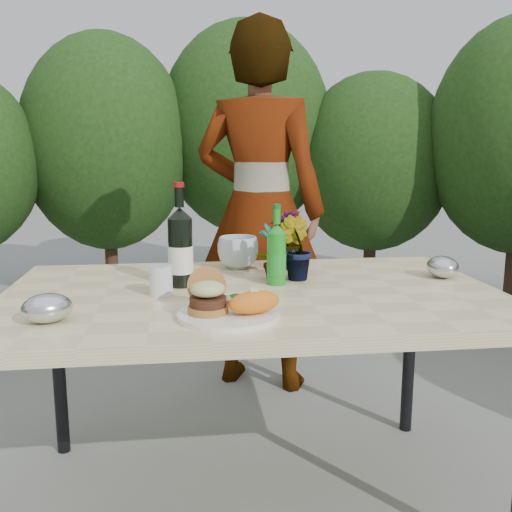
{
  "coord_description": "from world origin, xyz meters",
  "views": [
    {
      "loc": [
        -0.22,
        -1.78,
        1.2
      ],
      "look_at": [
        0.0,
        -0.08,
        0.88
      ],
      "focal_mm": 40.0,
      "sensor_mm": 36.0,
      "label": 1
    }
  ],
  "objects": [
    {
      "name": "shrub_hedge",
      "position": [
        0.18,
        1.74,
        1.16
      ],
      "size": [
        6.84,
        5.13,
        2.22
      ],
      "color": "#382316",
      "rests_on": "ground"
    },
    {
      "name": "seedling_mid",
      "position": [
        0.17,
        0.15,
        0.86
      ],
      "size": [
        0.16,
        0.16,
        0.22
      ],
      "primitive_type": "imported",
      "rotation": [
        0.0,
        0.0,
        2.3
      ],
      "color": "#2D5F20",
      "rests_on": "patio_table"
    },
    {
      "name": "wine_bottle",
      "position": [
        -0.23,
        0.1,
        0.88
      ],
      "size": [
        0.08,
        0.08,
        0.35
      ],
      "rotation": [
        0.0,
        0.0,
        -0.21
      ],
      "color": "black",
      "rests_on": "patio_table"
    },
    {
      "name": "foil_packet_right",
      "position": [
        0.69,
        0.11,
        0.79
      ],
      "size": [
        0.11,
        0.14,
        0.08
      ],
      "primitive_type": "ellipsoid",
      "rotation": [
        0.0,
        0.0,
        1.54
      ],
      "color": "#B6B8BD",
      "rests_on": "patio_table"
    },
    {
      "name": "plastic_cup",
      "position": [
        -0.29,
        -0.02,
        0.8
      ],
      "size": [
        0.07,
        0.07,
        0.09
      ],
      "primitive_type": "cylinder",
      "color": "silver",
      "rests_on": "patio_table"
    },
    {
      "name": "dinner_plate",
      "position": [
        -0.1,
        -0.29,
        0.76
      ],
      "size": [
        0.28,
        0.28,
        0.01
      ],
      "primitive_type": "cylinder",
      "color": "white",
      "rests_on": "patio_table"
    },
    {
      "name": "grilled_veg",
      "position": [
        -0.08,
        -0.19,
        0.78
      ],
      "size": [
        0.08,
        0.05,
        0.03
      ],
      "color": "olive",
      "rests_on": "dinner_plate"
    },
    {
      "name": "seedling_left",
      "position": [
        0.08,
        0.16,
        0.85
      ],
      "size": [
        0.12,
        0.12,
        0.2
      ],
      "primitive_type": "imported",
      "rotation": [
        0.0,
        0.0,
        0.66
      ],
      "color": "#1D541C",
      "rests_on": "patio_table"
    },
    {
      "name": "burger_stack",
      "position": [
        -0.16,
        -0.27,
        0.81
      ],
      "size": [
        0.11,
        0.16,
        0.11
      ],
      "color": "#B7722D",
      "rests_on": "dinner_plate"
    },
    {
      "name": "foil_packet_left",
      "position": [
        -0.58,
        -0.27,
        0.79
      ],
      "size": [
        0.16,
        0.15,
        0.08
      ],
      "primitive_type": "ellipsoid",
      "rotation": [
        0.0,
        0.0,
        0.39
      ],
      "color": "#B9BBC0",
      "rests_on": "patio_table"
    },
    {
      "name": "ground",
      "position": [
        0.0,
        0.0,
        0.0
      ],
      "size": [
        80.0,
        80.0,
        0.0
      ],
      "primitive_type": "plane",
      "color": "slate",
      "rests_on": "ground"
    },
    {
      "name": "person",
      "position": [
        0.16,
        1.02,
        0.9
      ],
      "size": [
        0.78,
        0.66,
        1.81
      ],
      "primitive_type": "imported",
      "rotation": [
        0.0,
        0.0,
        2.73
      ],
      "color": "#A66E53",
      "rests_on": "ground"
    },
    {
      "name": "patio_table",
      "position": [
        0.0,
        0.0,
        0.69
      ],
      "size": [
        1.6,
        1.0,
        0.75
      ],
      "color": "beige",
      "rests_on": "ground"
    },
    {
      "name": "sparkling_water",
      "position": [
        0.09,
        0.08,
        0.85
      ],
      "size": [
        0.07,
        0.07,
        0.27
      ],
      "rotation": [
        0.0,
        0.0,
        0.31
      ],
      "color": "#198A1F",
      "rests_on": "patio_table"
    },
    {
      "name": "blue_bowl",
      "position": [
        -0.01,
        0.36,
        0.81
      ],
      "size": [
        0.2,
        0.2,
        0.12
      ],
      "primitive_type": "imported",
      "rotation": [
        0.0,
        0.0,
        0.36
      ],
      "color": "silver",
      "rests_on": "patio_table"
    },
    {
      "name": "sweet_potato",
      "position": [
        -0.03,
        -0.31,
        0.8
      ],
      "size": [
        0.17,
        0.12,
        0.06
      ],
      "primitive_type": "ellipsoid",
      "rotation": [
        0.0,
        0.0,
        0.35
      ],
      "color": "orange",
      "rests_on": "dinner_plate"
    },
    {
      "name": "seedling_right",
      "position": [
        0.17,
        0.34,
        0.86
      ],
      "size": [
        0.16,
        0.16,
        0.23
      ],
      "primitive_type": "imported",
      "rotation": [
        0.0,
        0.0,
        3.5
      ],
      "color": "#255A1F",
      "rests_on": "patio_table"
    }
  ]
}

